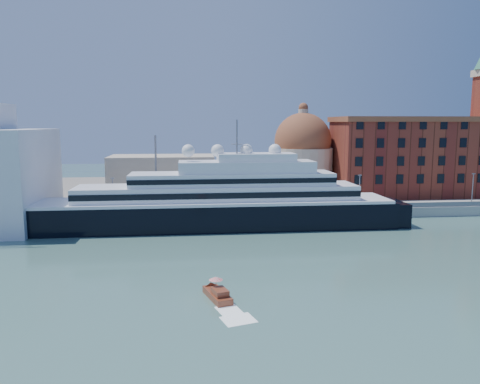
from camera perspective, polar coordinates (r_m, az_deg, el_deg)
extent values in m
plane|color=#375F5A|center=(84.43, 2.24, -7.66)|extent=(400.00, 400.00, 0.00)
cube|color=gray|center=(116.99, -0.20, -2.51)|extent=(180.00, 10.00, 2.50)
cube|color=slate|center=(157.32, -1.76, 0.20)|extent=(260.00, 72.00, 2.00)
cube|color=slate|center=(112.25, 0.04, -2.01)|extent=(180.00, 0.10, 1.20)
cube|color=black|center=(105.44, -3.86, -3.11)|extent=(83.63, 12.87, 6.97)
cone|color=black|center=(112.66, -26.85, -3.26)|extent=(10.72, 12.87, 12.87)
cube|color=black|center=(114.97, 17.47, -2.63)|extent=(6.43, 11.79, 6.43)
cube|color=white|center=(104.76, -3.88, -1.10)|extent=(81.48, 13.08, 0.64)
cube|color=white|center=(104.57, -2.72, -0.04)|extent=(62.18, 10.72, 3.22)
cube|color=black|center=(99.28, -2.53, -0.49)|extent=(62.18, 0.15, 1.29)
cube|color=white|center=(104.42, -0.97, 1.62)|extent=(45.03, 9.65, 2.79)
cube|color=white|center=(104.48, 0.79, 3.10)|extent=(30.02, 8.58, 2.57)
cube|color=white|center=(104.59, 1.96, 4.28)|extent=(17.15, 7.50, 1.72)
cylinder|color=slate|center=(103.85, -0.39, 6.75)|extent=(0.32, 0.32, 7.50)
sphere|color=white|center=(103.44, -6.33, 5.02)|extent=(2.79, 2.79, 2.79)
sphere|color=white|center=(103.63, -2.76, 5.07)|extent=(2.79, 2.79, 2.79)
sphere|color=white|center=(104.21, 0.79, 5.10)|extent=(2.79, 2.79, 2.79)
sphere|color=white|center=(105.19, 4.28, 5.11)|extent=(2.79, 2.79, 2.79)
cube|color=maroon|center=(64.23, -2.78, -12.54)|extent=(3.83, 6.71, 1.06)
cube|color=maroon|center=(62.98, -2.45, -12.09)|extent=(2.38, 3.03, 0.85)
cylinder|color=slate|center=(64.25, -2.95, -11.28)|extent=(0.06, 0.06, 1.70)
cone|color=red|center=(63.93, -2.96, -10.47)|extent=(1.91, 1.91, 0.42)
cube|color=maroon|center=(147.30, 19.62, 3.86)|extent=(42.00, 18.00, 22.00)
cube|color=brown|center=(146.95, 19.84, 8.33)|extent=(43.00, 19.00, 1.50)
cylinder|color=beige|center=(143.10, 7.59, 2.55)|extent=(18.00, 18.00, 14.00)
sphere|color=brown|center=(142.49, 7.65, 6.15)|extent=(17.00, 17.00, 17.00)
cylinder|color=beige|center=(142.42, 7.72, 9.37)|extent=(3.00, 3.00, 3.00)
cube|color=beige|center=(138.69, 2.14, 1.60)|extent=(18.00, 14.00, 10.00)
cube|color=beige|center=(139.34, -9.46, 1.94)|extent=(30.00, 16.00, 12.00)
cylinder|color=slate|center=(113.96, -15.22, -0.41)|extent=(0.24, 0.24, 8.00)
cube|color=slate|center=(113.43, -15.29, 1.63)|extent=(0.80, 0.30, 0.25)
cylinder|color=slate|center=(113.16, -0.04, -0.18)|extent=(0.24, 0.24, 8.00)
cube|color=slate|center=(112.63, -0.04, 1.89)|extent=(0.80, 0.30, 0.25)
cylinder|color=slate|center=(120.11, 14.34, 0.06)|extent=(0.24, 0.24, 8.00)
cube|color=slate|center=(119.61, 14.41, 2.00)|extent=(0.80, 0.30, 0.25)
cylinder|color=slate|center=(133.59, 26.48, 0.25)|extent=(0.24, 0.24, 8.00)
cube|color=slate|center=(133.14, 26.59, 2.00)|extent=(0.80, 0.30, 0.25)
cylinder|color=slate|center=(114.16, -10.19, 2.29)|extent=(0.50, 0.50, 18.00)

